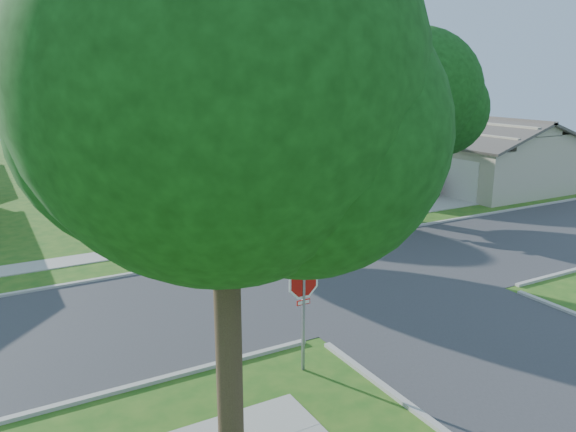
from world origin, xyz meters
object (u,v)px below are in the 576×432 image
(stop_sign_ne, at_px, (377,181))
(tree_e_near, at_px, (326,95))
(stop_sign_sw, at_px, (304,288))
(house_ne_near, at_px, (456,157))
(car_curb_west, at_px, (86,137))
(tree_w_far, at_px, (54,89))
(tree_ne_corner, at_px, (417,99))
(house_ne_far, at_px, (309,132))
(car_driveway, at_px, (427,183))
(tree_e_mid, at_px, (229,80))
(tree_e_far, at_px, (169,82))
(tree_w_near, at_px, (135,87))
(tree_w_mid, at_px, (83,77))
(tree_sw_corner, at_px, (226,101))
(car_curb_east, at_px, (151,153))

(stop_sign_ne, bearing_deg, tree_e_near, 89.32)
(stop_sign_sw, bearing_deg, house_ne_near, 37.18)
(stop_sign_ne, height_order, car_curb_west, stop_sign_ne)
(stop_sign_ne, distance_m, tree_w_far, 30.96)
(tree_e_near, distance_m, tree_ne_corner, 5.06)
(house_ne_far, distance_m, car_driveway, 20.81)
(house_ne_near, bearing_deg, house_ne_far, 90.00)
(tree_e_mid, height_order, house_ne_near, tree_e_mid)
(house_ne_near, height_order, car_curb_west, house_ne_near)
(tree_e_far, relative_size, tree_w_near, 0.97)
(tree_e_near, bearing_deg, tree_w_far, 110.61)
(stop_sign_ne, relative_size, tree_e_mid, 0.32)
(stop_sign_ne, distance_m, car_driveway, 8.01)
(stop_sign_sw, bearing_deg, car_driveway, 39.60)
(tree_ne_corner, bearing_deg, tree_w_mid, 123.22)
(tree_e_near, xyz_separation_m, house_ne_near, (11.24, 1.99, -4.13))
(car_driveway, xyz_separation_m, car_curb_west, (-12.70, 33.51, 0.08))
(tree_w_mid, relative_size, house_ne_near, 0.70)
(stop_sign_ne, xyz_separation_m, house_ne_far, (11.29, 24.30, -0.51))
(tree_ne_corner, bearing_deg, tree_sw_corner, -140.93)
(stop_sign_ne, distance_m, tree_sw_corner, 17.38)
(tree_e_near, height_order, tree_sw_corner, tree_sw_corner)
(tree_w_mid, bearing_deg, tree_e_near, -51.95)
(tree_e_far, bearing_deg, car_driveway, -75.07)
(stop_sign_sw, distance_m, tree_e_far, 40.04)
(car_curb_west, bearing_deg, stop_sign_sw, 79.09)
(tree_sw_corner, distance_m, house_ne_near, 29.92)
(tree_w_near, bearing_deg, tree_sw_corner, -99.90)
(tree_e_near, height_order, house_ne_near, tree_e_near)
(car_curb_east, bearing_deg, house_ne_far, -1.43)
(house_ne_far, xyz_separation_m, car_curb_west, (-17.19, 13.22, -0.79))
(car_curb_east, relative_size, car_curb_west, 0.81)
(tree_sw_corner, relative_size, car_curb_east, 2.34)
(tree_w_near, relative_size, car_curb_east, 2.20)
(tree_e_far, xyz_separation_m, car_curb_east, (-3.55, -5.55, -5.28))
(tree_e_near, height_order, tree_w_mid, tree_w_mid)
(stop_sign_ne, height_order, tree_sw_corner, tree_sw_corner)
(tree_w_near, distance_m, car_driveway, 17.05)
(tree_e_far, xyz_separation_m, car_curb_west, (-5.95, 8.21, -5.25))
(tree_e_near, height_order, car_curb_west, tree_e_near)
(tree_w_far, distance_m, car_driveway, 30.41)
(stop_sign_sw, height_order, stop_sign_ne, same)
(tree_e_far, distance_m, car_driveway, 26.73)
(stop_sign_sw, xyz_separation_m, tree_w_near, (0.06, 13.71, 4.08))
(car_curb_west, bearing_deg, tree_sw_corner, 76.13)
(stop_sign_sw, height_order, car_driveway, stop_sign_sw)
(tree_w_mid, bearing_deg, tree_ne_corner, -56.78)
(house_ne_far, bearing_deg, tree_w_far, 166.36)
(tree_w_mid, height_order, tree_w_far, tree_w_mid)
(tree_e_far, height_order, tree_w_mid, tree_w_mid)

